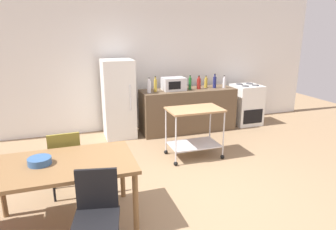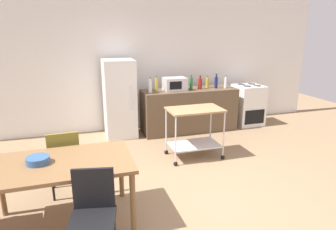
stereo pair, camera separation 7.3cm
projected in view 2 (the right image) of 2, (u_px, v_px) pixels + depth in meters
The scene contains 18 objects.
ground_plane at pixel (197, 199), 3.85m from camera, with size 12.00×12.00×0.00m, color #8C7051.
back_wall at pixel (140, 61), 6.39m from camera, with size 8.40×0.12×2.90m, color white.
kitchen_counter at pixel (189, 110), 6.38m from camera, with size 2.00×0.64×0.90m, color brown.
dining_table at pixel (61, 169), 3.18m from camera, with size 1.50×0.90×0.75m.
chair_black at pixel (93, 212), 2.69m from camera, with size 0.47×0.47×0.89m.
chair_olive at pixel (65, 158), 3.83m from camera, with size 0.42×0.42×0.89m.
stove_oven at pixel (248, 105), 6.82m from camera, with size 0.60×0.61×0.92m.
refrigerator at pixel (120, 99), 5.96m from camera, with size 0.60×0.63×1.55m.
kitchen_cart at pixel (195, 125), 4.99m from camera, with size 0.91×0.57×0.85m.
bottle_olive_oil at pixel (150, 86), 5.87m from camera, with size 0.08×0.08×0.30m.
bottle_soda at pixel (157, 85), 5.99m from camera, with size 0.06×0.06×0.31m.
microwave at pixel (175, 84), 6.13m from camera, with size 0.46×0.35×0.26m.
bottle_sparkling_water at pixel (191, 83), 6.20m from camera, with size 0.06×0.06×0.30m.
bottle_hot_sauce at pixel (200, 83), 6.25m from camera, with size 0.08×0.08×0.28m.
bottle_vinegar at pixel (207, 83), 6.41m from camera, with size 0.07×0.07×0.26m.
bottle_wine at pixel (216, 82), 6.35m from camera, with size 0.07×0.07×0.30m.
bottle_soy_sauce at pixel (226, 83), 6.38m from camera, with size 0.06×0.06×0.26m.
fruit_bowl at pixel (38, 160), 3.12m from camera, with size 0.24×0.24×0.07m, color #33598C.
Camera 2 is at (-1.40, -3.13, 2.10)m, focal length 31.98 mm.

